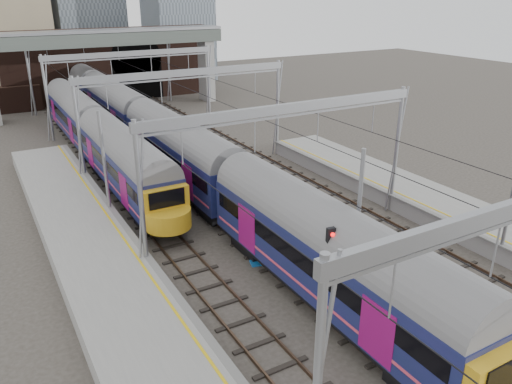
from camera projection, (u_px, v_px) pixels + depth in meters
ground at (381, 309)px, 22.46m from camera, size 160.00×160.00×0.00m
platform_left at (143, 340)px, 19.57m from camera, size 4.32×55.00×1.12m
tracks at (230, 197)px, 34.52m from camera, size 14.40×80.00×0.22m
overhead_line at (189, 88)px, 37.28m from camera, size 16.80×80.00×8.00m
retaining_wall at (107, 67)px, 63.26m from camera, size 28.00×2.75×9.00m
overbridge at (105, 48)px, 56.74m from camera, size 28.00×3.00×9.25m
train_main at (143, 126)px, 42.47m from camera, size 2.98×68.85×5.07m
train_second at (97, 135)px, 40.35m from camera, size 2.78×32.20×4.79m
signal_near_left at (327, 266)px, 19.98m from camera, size 0.36×0.47×4.81m
signal_near_centre at (405, 293)px, 18.36m from camera, size 0.34×0.46×4.69m
equip_cover_a at (259, 263)px, 26.16m from camera, size 0.99×0.81×0.10m
equip_cover_b at (322, 257)px, 26.65m from camera, size 1.05×0.82×0.11m
equip_cover_c at (365, 223)px, 30.68m from camera, size 0.90×0.76×0.09m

